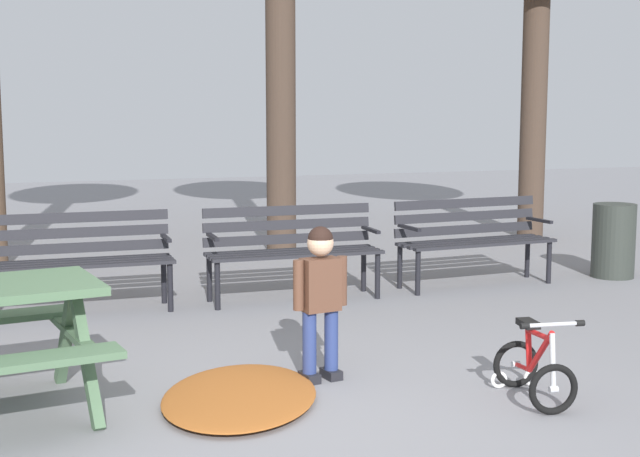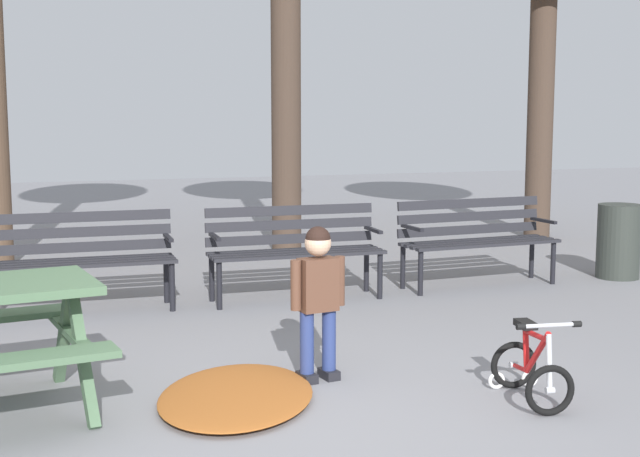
{
  "view_description": "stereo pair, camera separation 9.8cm",
  "coord_description": "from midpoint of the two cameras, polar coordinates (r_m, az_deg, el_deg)",
  "views": [
    {
      "loc": [
        -1.43,
        -4.37,
        1.74
      ],
      "look_at": [
        0.77,
        1.88,
        0.85
      ],
      "focal_mm": 50.08,
      "sensor_mm": 36.0,
      "label": 1
    },
    {
      "loc": [
        -1.34,
        -4.4,
        1.74
      ],
      "look_at": [
        0.77,
        1.88,
        0.85
      ],
      "focal_mm": 50.08,
      "sensor_mm": 36.0,
      "label": 2
    }
  ],
  "objects": [
    {
      "name": "park_bench_far_right",
      "position": [
        8.97,
        9.39,
        -0.35
      ],
      "size": [
        1.63,
        0.56,
        0.85
      ],
      "color": "#232328",
      "rests_on": "ground"
    },
    {
      "name": "park_bench_left",
      "position": [
        7.95,
        -15.58,
        -1.54
      ],
      "size": [
        1.61,
        0.48,
        0.85
      ],
      "color": "#232328",
      "rests_on": "ground"
    },
    {
      "name": "kids_bicycle",
      "position": [
        5.55,
        13.0,
        -8.67
      ],
      "size": [
        0.43,
        0.6,
        0.54
      ],
      "color": "black",
      "rests_on": "ground"
    },
    {
      "name": "trash_bin",
      "position": [
        9.74,
        17.97,
        -0.74
      ],
      "size": [
        0.44,
        0.44,
        0.77
      ],
      "primitive_type": "cylinder",
      "color": "#2D332D",
      "rests_on": "ground"
    },
    {
      "name": "park_bench_right",
      "position": [
        8.19,
        -2.16,
        -1.0
      ],
      "size": [
        1.61,
        0.49,
        0.85
      ],
      "color": "#232328",
      "rests_on": "ground"
    },
    {
      "name": "leaf_pile",
      "position": [
        5.46,
        -5.66,
        -10.57
      ],
      "size": [
        1.36,
        1.56,
        0.07
      ],
      "primitive_type": "ellipsoid",
      "rotation": [
        0.0,
        0.0,
        1.16
      ],
      "color": "#9E5623",
      "rests_on": "ground"
    },
    {
      "name": "ground",
      "position": [
        4.92,
        -1.76,
        -13.07
      ],
      "size": [
        36.0,
        36.0,
        0.0
      ],
      "primitive_type": "plane",
      "color": "gray"
    },
    {
      "name": "child_standing",
      "position": [
        5.7,
        -0.47,
        -4.03
      ],
      "size": [
        0.38,
        0.2,
        1.0
      ],
      "color": "navy",
      "rests_on": "ground"
    }
  ]
}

